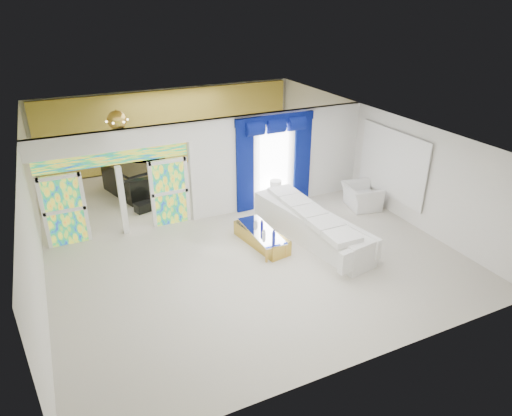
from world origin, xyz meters
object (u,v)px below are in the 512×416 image
armchair (361,196)px  grand_piano (137,177)px  white_sofa (310,226)px  coffee_table (261,238)px  console_table (284,202)px

armchair → grand_piano: size_ratio=0.56×
white_sofa → coffee_table: (-1.35, 0.30, -0.19)m
console_table → grand_piano: bearing=140.3°
white_sofa → console_table: 2.14m
white_sofa → console_table: bearing=72.2°
white_sofa → grand_piano: (-3.63, 5.38, 0.13)m
armchair → grand_piano: (-6.19, 4.28, 0.15)m
console_table → grand_piano: (-3.93, 3.27, 0.32)m
coffee_table → armchair: armchair is taller
console_table → coffee_table: bearing=-132.4°
coffee_table → console_table: bearing=47.6°
grand_piano → console_table: bearing=-56.8°
white_sofa → armchair: 2.79m
console_table → armchair: armchair is taller
white_sofa → coffee_table: size_ratio=2.23×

